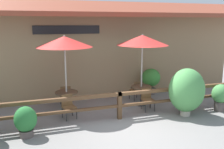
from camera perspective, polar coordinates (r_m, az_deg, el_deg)
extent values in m
plane|color=slate|center=(7.97, 4.33, -12.74)|extent=(60.00, 60.00, 0.00)
cube|color=#997A56|center=(11.34, -3.62, 4.20)|extent=(14.00, 0.40, 3.60)
cube|color=brown|center=(10.72, -3.01, 14.88)|extent=(14.28, 1.48, 0.70)
cube|color=black|center=(10.76, -10.21, 10.04)|extent=(2.79, 0.04, 0.35)
cube|color=brown|center=(8.57, 1.75, -4.51)|extent=(10.40, 0.14, 0.11)
cube|color=brown|center=(8.70, 1.73, -7.17)|extent=(10.40, 0.10, 0.09)
cube|color=brown|center=(8.70, 1.73, -7.17)|extent=(0.14, 0.14, 0.95)
cylinder|color=#B7B2A8|center=(9.36, -10.48, -1.08)|extent=(0.06, 0.06, 2.49)
cone|color=red|center=(9.15, -10.81, 7.40)|extent=(2.02, 2.02, 0.40)
sphere|color=#B2ADA3|center=(9.14, -10.86, 8.63)|extent=(0.07, 0.07, 0.07)
cylinder|color=#4C3826|center=(9.48, -10.37, -4.04)|extent=(0.85, 0.85, 0.05)
cylinder|color=#333333|center=(9.59, -10.28, -6.25)|extent=(0.07, 0.07, 0.72)
cylinder|color=#333333|center=(9.71, -10.21, -8.18)|extent=(0.47, 0.47, 0.03)
cube|color=brown|center=(8.88, -9.76, -7.41)|extent=(0.51, 0.51, 0.05)
cube|color=brown|center=(8.97, -10.27, -5.70)|extent=(0.40, 0.13, 0.40)
cylinder|color=#2D2D2D|center=(8.72, -10.41, -9.31)|extent=(0.04, 0.04, 0.38)
cylinder|color=#2D2D2D|center=(8.85, -8.09, -8.90)|extent=(0.04, 0.04, 0.38)
cylinder|color=#2D2D2D|center=(9.05, -11.29, -8.53)|extent=(0.04, 0.04, 0.38)
cylinder|color=#2D2D2D|center=(9.18, -9.05, -8.16)|extent=(0.04, 0.04, 0.38)
cube|color=brown|center=(10.29, -10.61, -4.73)|extent=(0.44, 0.44, 0.05)
cube|color=brown|center=(10.05, -10.56, -3.80)|extent=(0.40, 0.06, 0.40)
cylinder|color=#2D2D2D|center=(10.55, -9.62, -5.50)|extent=(0.04, 0.04, 0.38)
cylinder|color=#2D2D2D|center=(10.52, -11.69, -5.63)|extent=(0.04, 0.04, 0.38)
cylinder|color=#2D2D2D|center=(10.19, -9.40, -6.12)|extent=(0.04, 0.04, 0.38)
cylinder|color=#2D2D2D|center=(10.16, -11.54, -6.26)|extent=(0.04, 0.04, 0.38)
cylinder|color=#B7B2A8|center=(10.05, 6.78, -0.07)|extent=(0.06, 0.06, 2.49)
cone|color=red|center=(9.85, 6.98, 7.83)|extent=(2.02, 2.02, 0.40)
sphere|color=#B2ADA3|center=(9.84, 7.01, 8.97)|extent=(0.07, 0.07, 0.07)
cylinder|color=#4C3826|center=(10.16, 6.71, -2.84)|extent=(0.85, 0.85, 0.05)
cylinder|color=#333333|center=(10.27, 6.66, -4.92)|extent=(0.07, 0.07, 0.72)
cylinder|color=#333333|center=(10.37, 6.61, -6.74)|extent=(0.47, 0.47, 0.03)
cube|color=brown|center=(9.63, 8.24, -5.81)|extent=(0.43, 0.43, 0.05)
cube|color=brown|center=(9.73, 7.81, -4.23)|extent=(0.40, 0.05, 0.40)
cylinder|color=#2D2D2D|center=(9.46, 7.63, -7.50)|extent=(0.04, 0.04, 0.38)
cylinder|color=#2D2D2D|center=(9.61, 9.72, -7.25)|extent=(0.04, 0.04, 0.38)
cylinder|color=#2D2D2D|center=(9.78, 6.72, -6.81)|extent=(0.04, 0.04, 0.38)
cylinder|color=#2D2D2D|center=(9.94, 8.74, -6.57)|extent=(0.04, 0.04, 0.38)
cube|color=brown|center=(10.90, 5.42, -3.63)|extent=(0.49, 0.49, 0.05)
cube|color=brown|center=(10.69, 6.01, -2.71)|extent=(0.40, 0.11, 0.40)
cylinder|color=#2D2D2D|center=(11.21, 5.66, -4.34)|extent=(0.04, 0.04, 0.38)
cylinder|color=#2D2D2D|center=(11.01, 4.02, -4.62)|extent=(0.04, 0.04, 0.38)
cylinder|color=#2D2D2D|center=(10.91, 6.78, -4.82)|extent=(0.04, 0.04, 0.38)
cylinder|color=#2D2D2D|center=(10.70, 5.12, -5.12)|extent=(0.04, 0.04, 0.38)
cylinder|color=#B7AD99|center=(9.50, 16.41, -8.14)|extent=(0.35, 0.35, 0.28)
cylinder|color=#B7AD99|center=(9.46, 16.45, -7.47)|extent=(0.38, 0.38, 0.04)
ellipsoid|color=#4C934C|center=(9.26, 16.70, -3.45)|extent=(1.30, 1.17, 1.57)
cylinder|color=#564C47|center=(7.94, -18.95, -12.58)|extent=(0.40, 0.40, 0.22)
cylinder|color=#564C47|center=(7.91, -18.99, -11.98)|extent=(0.43, 0.43, 0.04)
ellipsoid|color=#287033|center=(7.78, -19.17, -9.63)|extent=(0.65, 0.59, 0.77)
cylinder|color=#564C47|center=(10.40, 23.37, -6.64)|extent=(0.40, 0.40, 0.37)
cylinder|color=#564C47|center=(10.35, 23.45, -5.77)|extent=(0.44, 0.44, 0.04)
ellipsoid|color=#4C934C|center=(10.26, 23.60, -4.03)|extent=(0.68, 0.62, 0.72)
cylinder|color=#564C47|center=(11.94, 8.81, -3.75)|extent=(0.50, 0.50, 0.25)
cylinder|color=#564C47|center=(11.91, 8.83, -3.26)|extent=(0.54, 0.54, 0.04)
cylinder|color=brown|center=(11.87, 8.85, -2.59)|extent=(0.09, 0.09, 0.25)
ellipsoid|color=#3D8E38|center=(11.78, 8.91, -0.69)|extent=(0.88, 0.79, 0.83)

